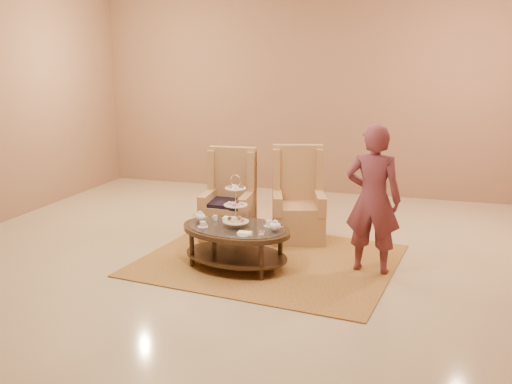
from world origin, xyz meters
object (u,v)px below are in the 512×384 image
(armchair_left, at_px, (230,207))
(person, at_px, (373,200))
(tea_table, at_px, (236,234))
(armchair_right, at_px, (298,208))

(armchair_left, relative_size, person, 0.71)
(tea_table, relative_size, person, 0.86)
(armchair_left, bearing_deg, armchair_right, 6.72)
(armchair_right, xyz_separation_m, person, (1.05, -0.95, 0.42))
(person, bearing_deg, tea_table, 17.09)
(tea_table, relative_size, armchair_left, 1.21)
(armchair_right, bearing_deg, person, -58.56)
(person, bearing_deg, armchair_right, -37.07)
(armchair_left, height_order, armchair_right, armchair_right)
(tea_table, distance_m, armchair_left, 1.18)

